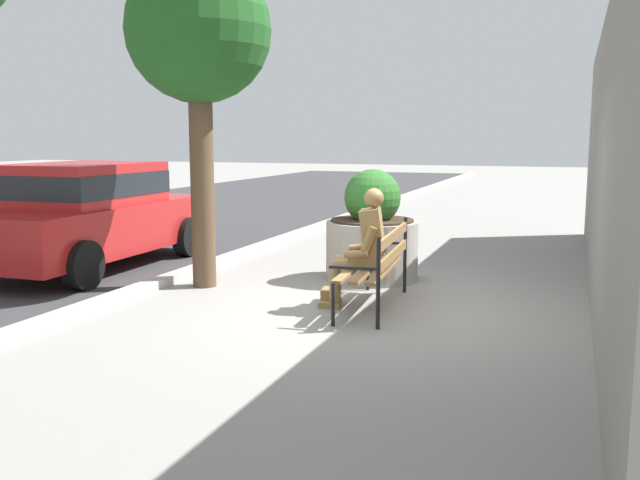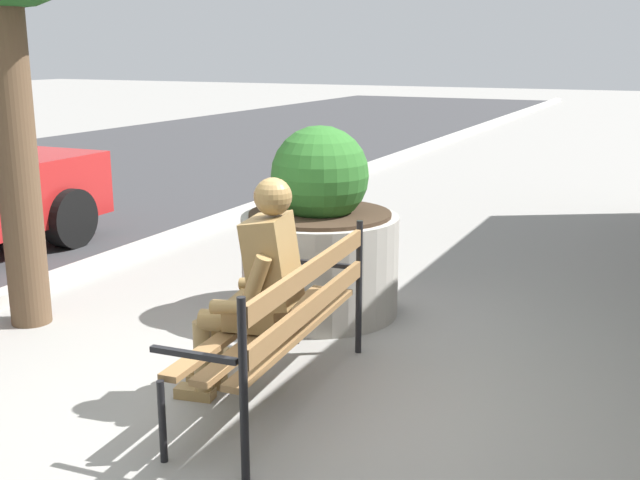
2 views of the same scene
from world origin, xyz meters
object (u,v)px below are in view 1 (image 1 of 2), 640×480
bronze_statue_seated (360,250)px  concrete_planter (372,236)px  street_tree_down_street (199,35)px  parked_car_red (88,212)px  park_bench (379,261)px

bronze_statue_seated → concrete_planter: bearing=10.9°
concrete_planter → street_tree_down_street: street_tree_down_street is taller
bronze_statue_seated → street_tree_down_street: bearing=79.8°
street_tree_down_street → parked_car_red: 3.27m
bronze_statue_seated → street_tree_down_street: street_tree_down_street is taller
park_bench → concrete_planter: size_ratio=1.22×
bronze_statue_seated → parked_car_red: (0.93, 4.45, 0.17)m
park_bench → parked_car_red: (0.88, 4.66, 0.30)m
park_bench → concrete_planter: bearing=18.6°
park_bench → parked_car_red: parked_car_red is taller
bronze_statue_seated → concrete_planter: (1.60, 0.31, -0.07)m
park_bench → street_tree_down_street: bearing=81.7°
bronze_statue_seated → park_bench: bearing=-78.2°
street_tree_down_street → parked_car_red: bearing=76.6°
park_bench → bronze_statue_seated: bearing=101.8°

